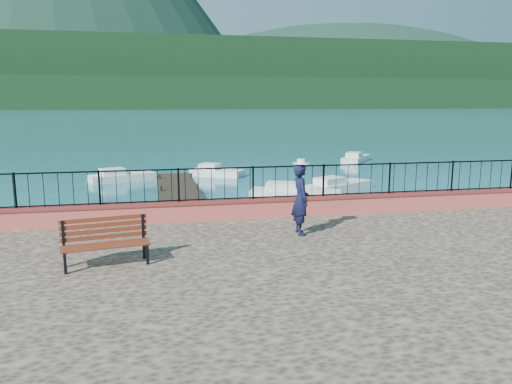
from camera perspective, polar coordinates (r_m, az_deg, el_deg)
name	(u,v)px	position (r m, az deg, el deg)	size (l,w,h in m)	color
ground	(297,302)	(12.08, 4.65, -12.40)	(2000.00, 2000.00, 0.00)	#19596B
parapet	(263,208)	(15.06, 0.79, -1.81)	(28.00, 0.46, 0.58)	#CA484A
railing	(263,183)	(14.92, 0.79, 1.06)	(27.00, 0.05, 0.95)	black
dock	(181,201)	(23.15, -8.54, -1.01)	(2.00, 16.00, 0.30)	#2D231C
far_forest	(156,94)	(310.72, -11.33, 10.96)	(900.00, 60.00, 18.00)	black
foothills	(155,76)	(371.09, -11.49, 12.84)	(900.00, 120.00, 44.00)	black
companion_hill	(342,105)	(612.79, 9.80, 9.78)	(448.00, 384.00, 180.00)	#142D23
park_bench	(106,252)	(11.17, -16.76, -6.54)	(1.89, 0.90, 1.01)	black
person	(301,199)	(13.09, 5.12, -0.82)	(0.68, 0.45, 1.87)	black
hat	(301,161)	(12.93, 5.19, 3.51)	(0.44, 0.44, 0.12)	white
boat_0	(158,212)	(19.75, -11.10, -2.31)	(3.96, 1.30, 0.80)	silver
boat_1	(295,190)	(24.22, 4.53, 0.18)	(4.34, 1.30, 0.80)	silver
boat_2	(337,183)	(26.59, 9.30, 0.99)	(4.21, 1.30, 0.80)	silver
boat_3	(122,174)	(30.61, -15.07, 1.99)	(3.79, 1.30, 0.80)	silver
boat_4	(217,170)	(31.51, -4.49, 2.55)	(3.30, 1.30, 0.80)	silver
boat_5	(356,156)	(39.78, 11.36, 4.00)	(4.04, 1.30, 0.80)	silver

